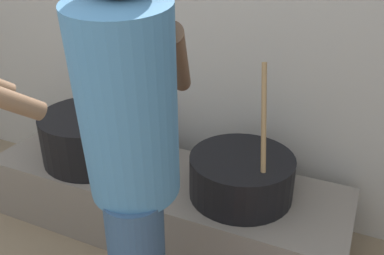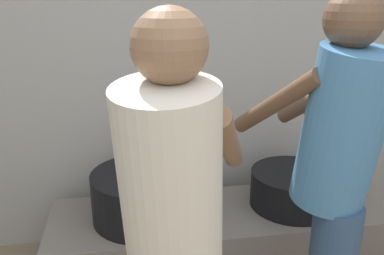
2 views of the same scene
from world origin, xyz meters
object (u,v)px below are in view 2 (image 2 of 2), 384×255
object	(u,v)px
cooking_pot_main	(144,195)
cooking_pot_secondary	(294,188)
cook_in_cream_shirt	(172,235)
cook_in_blue_shirt	(337,170)

from	to	relation	value
cooking_pot_main	cooking_pot_secondary	size ratio (longest dim) A/B	1.09
cooking_pot_main	cook_in_cream_shirt	world-z (taller)	cook_in_cream_shirt
cooking_pot_main	cook_in_blue_shirt	xyz separation A→B (m)	(0.74, -0.72, 0.42)
cooking_pot_main	cook_in_blue_shirt	distance (m)	1.11
cooking_pot_secondary	cook_in_cream_shirt	bearing A→B (deg)	-129.94
cooking_pot_secondary	cook_in_cream_shirt	world-z (taller)	cook_in_cream_shirt
cooking_pot_secondary	cook_in_blue_shirt	xyz separation A→B (m)	(-0.15, -0.71, 0.45)
cook_in_cream_shirt	cooking_pot_secondary	bearing A→B (deg)	50.06
cook_in_cream_shirt	cooking_pot_main	bearing A→B (deg)	92.34
cook_in_blue_shirt	cook_in_cream_shirt	distance (m)	0.76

